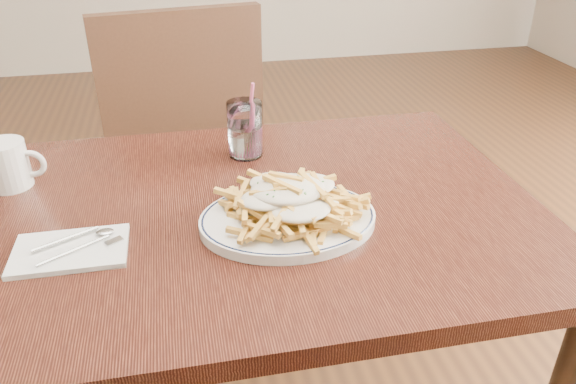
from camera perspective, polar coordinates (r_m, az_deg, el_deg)
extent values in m
cube|color=black|center=(1.12, -5.42, -2.36)|extent=(1.20, 0.80, 0.04)
cylinder|color=black|center=(1.68, -25.49, -8.86)|extent=(0.05, 0.05, 0.71)
cylinder|color=black|center=(1.74, 12.08, -4.94)|extent=(0.05, 0.05, 0.71)
cube|color=black|center=(1.96, -11.08, 3.45)|extent=(0.54, 0.54, 0.04)
cube|color=black|center=(1.66, -10.56, 9.12)|extent=(0.47, 0.12, 0.51)
cylinder|color=black|center=(2.28, -6.56, 0.68)|extent=(0.04, 0.04, 0.46)
cylinder|color=black|center=(2.23, -16.49, -1.11)|extent=(0.04, 0.04, 0.46)
cylinder|color=black|center=(1.95, -3.47, -4.59)|extent=(0.04, 0.04, 0.46)
cylinder|color=black|center=(1.89, -15.12, -6.87)|extent=(0.04, 0.04, 0.46)
torus|color=black|center=(1.04, 0.00, -2.57)|extent=(0.36, 0.36, 0.01)
ellipsoid|color=white|center=(1.01, 0.00, 0.48)|extent=(0.20, 0.16, 0.03)
cube|color=silver|center=(1.04, -21.24, -5.56)|extent=(0.19, 0.13, 0.01)
cylinder|color=white|center=(1.29, -4.39, 6.39)|extent=(0.08, 0.08, 0.13)
cylinder|color=white|center=(1.30, -4.34, 5.26)|extent=(0.07, 0.07, 0.07)
cylinder|color=#F85E93|center=(1.29, -3.91, 7.64)|extent=(0.02, 0.04, 0.17)
cylinder|color=white|center=(1.29, -26.69, 2.50)|extent=(0.09, 0.09, 0.10)
torus|color=white|center=(1.27, -24.62, 2.61)|extent=(0.06, 0.02, 0.06)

